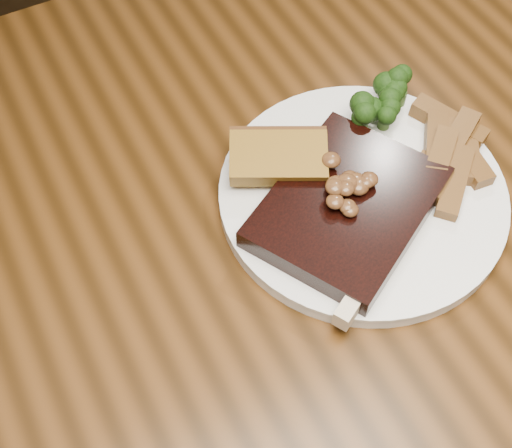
{
  "coord_description": "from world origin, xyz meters",
  "views": [
    {
      "loc": [
        -0.19,
        -0.33,
        1.34
      ],
      "look_at": [
        -0.01,
        0.01,
        0.78
      ],
      "focal_mm": 50.0,
      "sensor_mm": 36.0,
      "label": 1
    }
  ],
  "objects": [
    {
      "name": "plate",
      "position": [
        0.11,
        0.0,
        0.76
      ],
      "size": [
        0.34,
        0.34,
        0.01
      ],
      "primitive_type": "cylinder",
      "rotation": [
        0.0,
        0.0,
        0.16
      ],
      "color": "white",
      "rests_on": "dining_table"
    },
    {
      "name": "potato_wedges",
      "position": [
        0.19,
        0.0,
        0.77
      ],
      "size": [
        0.11,
        0.11,
        0.02
      ],
      "primitive_type": null,
      "color": "brown",
      "rests_on": "plate"
    },
    {
      "name": "dining_table",
      "position": [
        0.0,
        0.0,
        0.66
      ],
      "size": [
        1.6,
        0.9,
        0.75
      ],
      "color": "#49290E",
      "rests_on": "ground"
    },
    {
      "name": "garlic_bread",
      "position": [
        0.04,
        0.06,
        0.77
      ],
      "size": [
        0.11,
        0.09,
        0.02
      ],
      "primitive_type": "cube",
      "rotation": [
        0.0,
        0.0,
        -0.48
      ],
      "color": "#996A1B",
      "rests_on": "plate"
    },
    {
      "name": "steak_bone",
      "position": [
        0.08,
        -0.08,
        0.77
      ],
      "size": [
        0.15,
        0.09,
        0.02
      ],
      "primitive_type": "cube",
      "rotation": [
        0.0,
        0.0,
        0.51
      ],
      "color": "beige",
      "rests_on": "plate"
    },
    {
      "name": "steak",
      "position": [
        0.08,
        -0.02,
        0.78
      ],
      "size": [
        0.23,
        0.21,
        0.03
      ],
      "primitive_type": "cube",
      "rotation": [
        0.0,
        0.0,
        0.51
      ],
      "color": "black",
      "rests_on": "plate"
    },
    {
      "name": "mushroom_pile",
      "position": [
        0.08,
        -0.0,
        0.8
      ],
      "size": [
        0.06,
        0.06,
        0.03
      ],
      "primitive_type": null,
      "color": "brown",
      "rests_on": "steak"
    },
    {
      "name": "broccoli_cluster",
      "position": [
        0.18,
        0.08,
        0.78
      ],
      "size": [
        0.08,
        0.08,
        0.04
      ],
      "primitive_type": null,
      "color": "#1A380C",
      "rests_on": "plate"
    }
  ]
}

